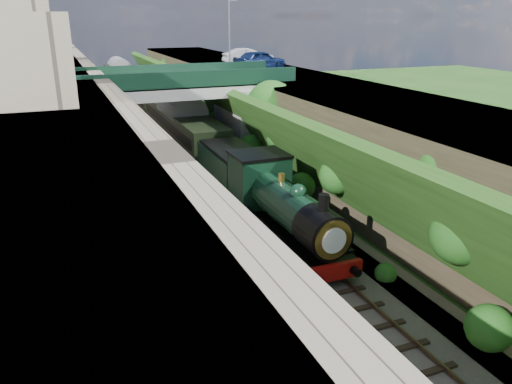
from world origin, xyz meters
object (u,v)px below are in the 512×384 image
tree (272,108)px  lamppost (230,31)px  locomotive (282,210)px  car_silver (248,57)px  road_bridge (188,110)px  tender (232,173)px  car_blue (260,60)px

tree → lamppost: size_ratio=1.10×
lamppost → locomotive: bearing=-103.6°
car_silver → locomotive: bearing=166.5°
road_bridge → tree: 6.74m
lamppost → tender: lamppost is taller
tree → car_blue: 10.51m
road_bridge → tree: road_bridge is taller
tree → car_silver: size_ratio=1.34×
tree → tender: (-4.71, -4.69, -3.03)m
road_bridge → lamppost: lamppost is taller
lamppost → car_blue: lamppost is taller
car_blue → road_bridge: bearing=105.5°
road_bridge → tender: road_bridge is taller
road_bridge → tender: bearing=-88.4°
car_silver → locomotive: size_ratio=0.48×
locomotive → tender: (-0.00, 7.36, -0.27)m
lamppost → tree: bearing=-95.4°
tender → tree: bearing=44.9°
car_blue → locomotive: car_blue is taller
tree → car_blue: (3.08, 9.74, 2.46)m
road_bridge → car_blue: 10.06m
road_bridge → lamppost: 11.28m
tender → car_silver: bearing=66.0°
lamppost → car_silver: lamppost is taller
locomotive → tender: 7.37m
tree → locomotive: (-4.71, -12.05, -2.75)m
lamppost → car_blue: bearing=-52.3°
road_bridge → car_silver: (8.73, 9.87, 2.98)m
car_blue → tender: size_ratio=0.84×
locomotive → tender: size_ratio=1.70×
road_bridge → car_silver: 13.51m
locomotive → car_silver: bearing=72.2°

